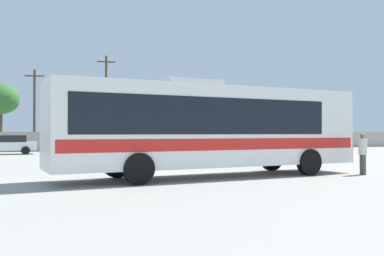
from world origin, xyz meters
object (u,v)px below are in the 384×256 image
Objects in this scene: coach_bus_white_red at (208,126)px; attendant_by_bus_door at (363,151)px; utility_pole_near at (34,108)px; utility_pole_far at (106,101)px; parked_car_second_white at (7,144)px; parked_car_third_grey at (88,143)px; roadside_tree_midleft at (1,99)px.

attendant_by_bus_door is (6.17, -1.34, -1.00)m from coach_bus_white_red.
utility_pole_far is at bearing -1.23° from utility_pole_near.
parked_car_second_white and parked_car_third_grey have the same top height.
utility_pole_far is (6.74, -0.14, 0.86)m from utility_pole_near.
utility_pole_near is (2.01, 7.09, 3.24)m from parked_car_second_white.
attendant_by_bus_door is at bearing -79.33° from utility_pole_far.
coach_bus_white_red reaches higher than parked_car_second_white.
attendant_by_bus_door is at bearing -12.24° from coach_bus_white_red.
coach_bus_white_red is 28.43m from utility_pole_far.
coach_bus_white_red is 22.20m from parked_car_third_grey.
parked_car_second_white is (-14.33, 22.67, -0.15)m from attendant_by_bus_door.
attendant_by_bus_door is 32.35m from utility_pole_near.
coach_bus_white_red is at bearing -72.88° from roadside_tree_midleft.
utility_pole_far reaches higher than roadside_tree_midleft.
parked_car_third_grey is (-8.03, 23.43, -0.15)m from attendant_by_bus_door.
parked_car_third_grey is 0.46× the size of utility_pole_far.
utility_pole_near is at bearing 102.20° from coach_bus_white_red.
roadside_tree_midleft is (-3.02, 1.33, 0.86)m from utility_pole_near.
coach_bus_white_red is 6.40m from attendant_by_bus_door.
parked_car_third_grey is at bearing -111.60° from utility_pole_far.
roadside_tree_midleft is (-15.34, 31.08, 3.95)m from attendant_by_bus_door.
roadside_tree_midleft is at bearing 116.26° from attendant_by_bus_door.
attendant_by_bus_door is at bearing -57.70° from parked_car_second_white.
attendant_by_bus_door is 26.82m from parked_car_second_white.
coach_bus_white_red is 2.74× the size of parked_car_second_white.
utility_pole_near reaches higher than roadside_tree_midleft.
utility_pole_near reaches higher than parked_car_third_grey.
roadside_tree_midleft reaches higher than coach_bus_white_red.
attendant_by_bus_door is 34.88m from roadside_tree_midleft.
utility_pole_near is (-4.29, 6.33, 3.24)m from parked_car_third_grey.
parked_car_third_grey is at bearing 6.88° from parked_car_second_white.
utility_pole_far is (8.75, 6.94, 4.10)m from parked_car_second_white.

